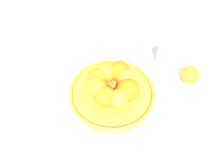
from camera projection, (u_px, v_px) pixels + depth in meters
ground_plane at (112, 96)px, 0.82m from camera, size 4.00×4.00×0.00m
fruit_bowl at (112, 93)px, 0.81m from camera, size 0.32×0.32×0.03m
orange_pile at (113, 83)px, 0.76m from camera, size 0.19×0.19×0.08m
stray_orange at (190, 75)px, 0.84m from camera, size 0.07×0.07×0.07m
drinking_glass at (166, 56)px, 0.88m from camera, size 0.07×0.07×0.10m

